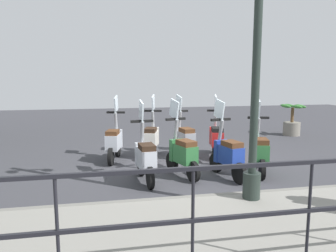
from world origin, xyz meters
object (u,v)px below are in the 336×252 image
(scooter_near_2, at_px, (182,153))
(scooter_far_3, at_px, (114,141))
(scooter_near_3, at_px, (145,157))
(lamp_post_near, at_px, (257,60))
(scooter_near_1, at_px, (228,154))
(potted_palm, at_px, (292,122))
(scooter_far_1, at_px, (184,138))
(scooter_far_0, at_px, (216,138))
(scooter_far_2, at_px, (151,138))
(scooter_near_0, at_px, (259,151))

(scooter_near_2, relative_size, scooter_far_3, 1.00)
(scooter_near_3, bearing_deg, scooter_near_2, -79.71)
(lamp_post_near, bearing_deg, scooter_near_3, 42.83)
(scooter_near_1, bearing_deg, potted_palm, -55.87)
(lamp_post_near, height_order, scooter_near_3, lamp_post_near)
(scooter_near_2, height_order, scooter_near_3, same)
(scooter_far_1, bearing_deg, lamp_post_near, 173.94)
(scooter_far_0, bearing_deg, potted_palm, -42.95)
(lamp_post_near, bearing_deg, scooter_far_0, -9.99)
(scooter_near_2, height_order, scooter_far_3, same)
(scooter_far_2, bearing_deg, potted_palm, -50.55)
(potted_palm, bearing_deg, lamp_post_near, 143.58)
(scooter_near_3, xyz_separation_m, scooter_far_0, (1.64, -1.99, 0.00))
(scooter_far_2, bearing_deg, scooter_near_0, -115.38)
(scooter_far_0, height_order, scooter_far_1, same)
(scooter_near_0, height_order, scooter_near_2, same)
(lamp_post_near, height_order, scooter_near_0, lamp_post_near)
(lamp_post_near, bearing_deg, scooter_far_3, 31.01)
(scooter_near_0, bearing_deg, scooter_far_1, 54.10)
(lamp_post_near, xyz_separation_m, scooter_near_2, (1.75, 0.66, -1.74))
(scooter_far_1, bearing_deg, scooter_far_0, -103.48)
(scooter_near_2, bearing_deg, scooter_far_1, -32.26)
(potted_palm, relative_size, scooter_far_0, 0.69)
(lamp_post_near, xyz_separation_m, scooter_near_1, (1.49, -0.19, -1.74))
(scooter_near_0, xyz_separation_m, scooter_far_0, (1.55, 0.38, 0.00))
(potted_palm, bearing_deg, scooter_near_1, 136.16)
(scooter_far_2, bearing_deg, lamp_post_near, -146.27)
(lamp_post_near, distance_m, potted_palm, 7.12)
(potted_palm, distance_m, scooter_near_0, 5.03)
(scooter_near_0, height_order, scooter_far_2, same)
(scooter_far_0, bearing_deg, lamp_post_near, -176.74)
(scooter_far_2, relative_size, scooter_far_3, 1.00)
(scooter_near_0, distance_m, scooter_far_2, 2.66)
(scooter_near_0, height_order, scooter_far_0, same)
(scooter_near_1, relative_size, scooter_far_0, 1.00)
(potted_palm, xyz_separation_m, scooter_near_3, (-4.01, 5.52, 0.04))
(scooter_near_0, relative_size, scooter_near_3, 1.00)
(scooter_far_2, xyz_separation_m, scooter_far_3, (-0.18, 0.92, 0.00))
(scooter_near_2, xyz_separation_m, scooter_far_1, (1.48, -0.40, 0.00))
(scooter_near_1, height_order, scooter_far_2, same)
(scooter_near_1, distance_m, scooter_far_1, 1.80)
(potted_palm, relative_size, scooter_near_2, 0.69)
(scooter_far_3, bearing_deg, scooter_near_0, -105.84)
(scooter_far_0, xyz_separation_m, scooter_far_1, (0.04, 0.82, 0.00))
(scooter_near_1, height_order, scooter_near_3, same)
(potted_palm, bearing_deg, scooter_far_0, 123.81)
(scooter_far_0, relative_size, scooter_far_2, 1.00)
(scooter_near_0, distance_m, scooter_near_1, 0.76)
(lamp_post_near, bearing_deg, scooter_near_2, 20.60)
(scooter_far_1, bearing_deg, scooter_near_1, -176.15)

